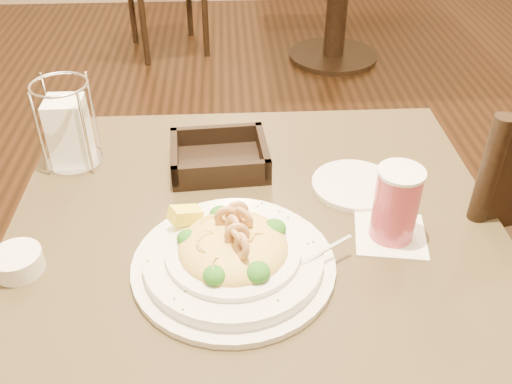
{
  "coord_description": "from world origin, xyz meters",
  "views": [
    {
      "loc": [
        -0.04,
        -0.77,
        1.39
      ],
      "look_at": [
        0.0,
        0.02,
        0.8
      ],
      "focal_mm": 40.0,
      "sensor_mm": 36.0,
      "label": 1
    }
  ],
  "objects_px": {
    "drink_glass": "(396,205)",
    "bread_basket": "(219,159)",
    "dining_chair_near": "(488,242)",
    "side_plate": "(354,185)",
    "main_table": "(257,319)",
    "napkin_caddy": "(69,130)",
    "pasta_bowl": "(233,254)",
    "butter_ramekin": "(18,262)"
  },
  "relations": [
    {
      "from": "dining_chair_near",
      "to": "bread_basket",
      "type": "distance_m",
      "value": 0.66
    },
    {
      "from": "main_table",
      "to": "dining_chair_near",
      "type": "bearing_deg",
      "value": 19.7
    },
    {
      "from": "main_table",
      "to": "napkin_caddy",
      "type": "distance_m",
      "value": 0.54
    },
    {
      "from": "drink_glass",
      "to": "side_plate",
      "type": "distance_m",
      "value": 0.17
    },
    {
      "from": "main_table",
      "to": "napkin_caddy",
      "type": "height_order",
      "value": "napkin_caddy"
    },
    {
      "from": "bread_basket",
      "to": "side_plate",
      "type": "xyz_separation_m",
      "value": [
        0.27,
        -0.09,
        -0.01
      ]
    },
    {
      "from": "side_plate",
      "to": "butter_ramekin",
      "type": "relative_size",
      "value": 2.04
    },
    {
      "from": "main_table",
      "to": "bread_basket",
      "type": "xyz_separation_m",
      "value": [
        -0.07,
        0.22,
        0.25
      ]
    },
    {
      "from": "drink_glass",
      "to": "bread_basket",
      "type": "bearing_deg",
      "value": 142.16
    },
    {
      "from": "dining_chair_near",
      "to": "pasta_bowl",
      "type": "height_order",
      "value": "dining_chair_near"
    },
    {
      "from": "bread_basket",
      "to": "side_plate",
      "type": "relative_size",
      "value": 1.23
    },
    {
      "from": "main_table",
      "to": "drink_glass",
      "type": "relative_size",
      "value": 6.35
    },
    {
      "from": "main_table",
      "to": "side_plate",
      "type": "xyz_separation_m",
      "value": [
        0.2,
        0.13,
        0.23
      ]
    },
    {
      "from": "drink_glass",
      "to": "dining_chair_near",
      "type": "bearing_deg",
      "value": 34.06
    },
    {
      "from": "side_plate",
      "to": "butter_ramekin",
      "type": "distance_m",
      "value": 0.63
    },
    {
      "from": "dining_chair_near",
      "to": "butter_ramekin",
      "type": "height_order",
      "value": "dining_chair_near"
    },
    {
      "from": "side_plate",
      "to": "main_table",
      "type": "bearing_deg",
      "value": -146.41
    },
    {
      "from": "bread_basket",
      "to": "butter_ramekin",
      "type": "relative_size",
      "value": 2.52
    },
    {
      "from": "dining_chair_near",
      "to": "bread_basket",
      "type": "relative_size",
      "value": 4.47
    },
    {
      "from": "main_table",
      "to": "butter_ramekin",
      "type": "xyz_separation_m",
      "value": [
        -0.4,
        -0.07,
        0.24
      ]
    },
    {
      "from": "main_table",
      "to": "dining_chair_near",
      "type": "relative_size",
      "value": 0.97
    },
    {
      "from": "butter_ramekin",
      "to": "dining_chair_near",
      "type": "bearing_deg",
      "value": 15.65
    },
    {
      "from": "drink_glass",
      "to": "napkin_caddy",
      "type": "distance_m",
      "value": 0.67
    },
    {
      "from": "dining_chair_near",
      "to": "napkin_caddy",
      "type": "distance_m",
      "value": 0.97
    },
    {
      "from": "pasta_bowl",
      "to": "bread_basket",
      "type": "relative_size",
      "value": 1.77
    },
    {
      "from": "napkin_caddy",
      "to": "main_table",
      "type": "bearing_deg",
      "value": -34.63
    },
    {
      "from": "bread_basket",
      "to": "pasta_bowl",
      "type": "bearing_deg",
      "value": -85.75
    },
    {
      "from": "dining_chair_near",
      "to": "bread_basket",
      "type": "bearing_deg",
      "value": -16.35
    },
    {
      "from": "napkin_caddy",
      "to": "side_plate",
      "type": "relative_size",
      "value": 1.09
    },
    {
      "from": "drink_glass",
      "to": "butter_ramekin",
      "type": "height_order",
      "value": "drink_glass"
    },
    {
      "from": "main_table",
      "to": "pasta_bowl",
      "type": "distance_m",
      "value": 0.27
    },
    {
      "from": "dining_chair_near",
      "to": "napkin_caddy",
      "type": "bearing_deg",
      "value": -17.78
    },
    {
      "from": "pasta_bowl",
      "to": "main_table",
      "type": "bearing_deg",
      "value": 62.52
    },
    {
      "from": "dining_chair_near",
      "to": "napkin_caddy",
      "type": "relative_size",
      "value": 5.06
    },
    {
      "from": "dining_chair_near",
      "to": "pasta_bowl",
      "type": "bearing_deg",
      "value": 10.99
    },
    {
      "from": "pasta_bowl",
      "to": "napkin_caddy",
      "type": "height_order",
      "value": "napkin_caddy"
    },
    {
      "from": "dining_chair_near",
      "to": "bread_basket",
      "type": "xyz_separation_m",
      "value": [
        -0.62,
        0.02,
        0.24
      ]
    },
    {
      "from": "main_table",
      "to": "pasta_bowl",
      "type": "xyz_separation_m",
      "value": [
        -0.04,
        -0.08,
        0.26
      ]
    },
    {
      "from": "bread_basket",
      "to": "side_plate",
      "type": "distance_m",
      "value": 0.28
    },
    {
      "from": "main_table",
      "to": "bread_basket",
      "type": "distance_m",
      "value": 0.34
    },
    {
      "from": "pasta_bowl",
      "to": "drink_glass",
      "type": "distance_m",
      "value": 0.29
    },
    {
      "from": "pasta_bowl",
      "to": "bread_basket",
      "type": "distance_m",
      "value": 0.3
    }
  ]
}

